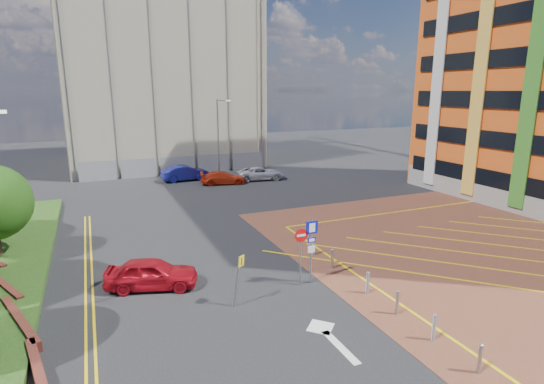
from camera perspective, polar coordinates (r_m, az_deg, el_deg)
ground at (r=19.62m, az=5.29°, el=-13.43°), size 140.00×140.00×0.00m
forecourt at (r=28.62m, az=30.92°, el=-6.53°), size 26.00×26.00×0.02m
retaining_wall at (r=19.61m, az=-31.36°, el=-14.85°), size 6.06×20.33×0.40m
lamp_back at (r=45.31m, az=-7.16°, el=7.66°), size 1.53×0.16×8.00m
sign_cluster at (r=19.76m, az=4.80°, el=-7.04°), size 1.17×0.12×3.20m
warning_sign at (r=17.99m, az=-4.55°, el=-10.96°), size 0.61×0.39×2.25m
bollard_row at (r=19.31m, az=13.91°, el=-12.70°), size 0.14×11.14×0.90m
construction_building at (r=55.99m, az=-15.13°, el=15.21°), size 21.20×19.20×22.00m
construction_fence at (r=46.94m, az=-11.35°, el=3.56°), size 21.60×0.06×2.00m
car_red_left at (r=20.53m, az=-15.88°, el=-10.48°), size 4.44×2.84×1.41m
car_blue_back at (r=43.66m, az=-11.60°, el=2.51°), size 4.79×1.96×1.55m
car_red_back at (r=41.45m, az=-6.61°, el=1.92°), size 4.60×2.58×1.26m
car_silver_back at (r=43.21m, az=-1.55°, el=2.53°), size 5.10×2.93×1.34m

